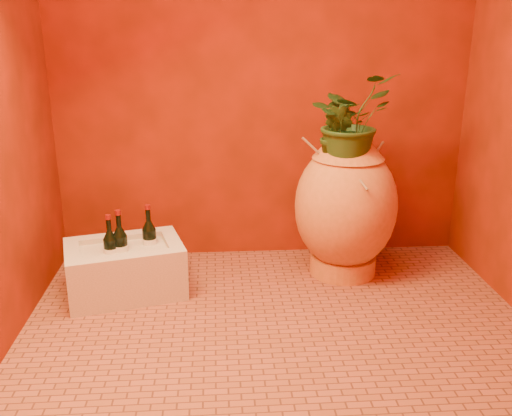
{
  "coord_description": "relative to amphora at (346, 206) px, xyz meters",
  "views": [
    {
      "loc": [
        -0.28,
        -2.44,
        1.44
      ],
      "look_at": [
        -0.09,
        0.35,
        0.51
      ],
      "focal_mm": 40.0,
      "sensor_mm": 36.0,
      "label": 1
    }
  ],
  "objects": [
    {
      "name": "amphora",
      "position": [
        0.0,
        0.0,
        0.0
      ],
      "size": [
        0.77,
        0.77,
        0.84
      ],
      "rotation": [
        0.0,
        0.0,
        -0.4
      ],
      "color": "#D07C3A",
      "rests_on": "floor"
    },
    {
      "name": "wall_back",
      "position": [
        -0.45,
        0.36,
        0.83
      ],
      "size": [
        2.5,
        0.02,
        2.5
      ],
      "primitive_type": "cube",
      "color": "#541B04",
      "rests_on": "ground"
    },
    {
      "name": "wine_bottle_a",
      "position": [
        -1.12,
        -0.11,
        -0.15
      ],
      "size": [
        0.08,
        0.08,
        0.33
      ],
      "color": "black",
      "rests_on": "stone_basin"
    },
    {
      "name": "wine_bottle_c",
      "position": [
        -1.26,
        -0.2,
        -0.14
      ],
      "size": [
        0.08,
        0.08,
        0.33
      ],
      "color": "black",
      "rests_on": "stone_basin"
    },
    {
      "name": "floor",
      "position": [
        -0.45,
        -0.64,
        -0.42
      ],
      "size": [
        2.5,
        2.5,
        0.0
      ],
      "primitive_type": "plane",
      "color": "brown",
      "rests_on": "ground"
    },
    {
      "name": "plant_side",
      "position": [
        -0.08,
        -0.05,
        0.42
      ],
      "size": [
        0.24,
        0.24,
        0.34
      ],
      "primitive_type": "imported",
      "rotation": [
        0.0,
        0.0,
        -0.82
      ],
      "color": "#204217",
      "rests_on": "amphora"
    },
    {
      "name": "wine_bottle_b",
      "position": [
        -1.31,
        -0.22,
        -0.15
      ],
      "size": [
        0.08,
        0.08,
        0.31
      ],
      "color": "black",
      "rests_on": "stone_basin"
    },
    {
      "name": "stone_basin",
      "position": [
        -1.25,
        -0.18,
        -0.28
      ],
      "size": [
        0.7,
        0.57,
        0.29
      ],
      "rotation": [
        0.0,
        0.0,
        0.26
      ],
      "color": "beige",
      "rests_on": "floor"
    },
    {
      "name": "wall_tap",
      "position": [
        0.04,
        0.28,
        0.41
      ],
      "size": [
        0.07,
        0.15,
        0.17
      ],
      "color": "#B27129",
      "rests_on": "wall_back"
    },
    {
      "name": "plant_main",
      "position": [
        -0.01,
        -0.03,
        0.5
      ],
      "size": [
        0.6,
        0.58,
        0.51
      ],
      "primitive_type": "imported",
      "rotation": [
        0.0,
        0.0,
        0.58
      ],
      "color": "#204217",
      "rests_on": "amphora"
    }
  ]
}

